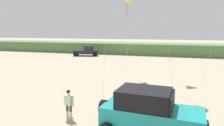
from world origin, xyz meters
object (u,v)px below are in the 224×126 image
at_px(distant_pickup, 87,51).
at_px(kite_blue_swept, 128,0).
at_px(jeep, 150,113).
at_px(person_watching, 69,103).

height_order(distant_pickup, kite_blue_swept, kite_blue_swept).
relative_size(jeep, distant_pickup, 1.00).
xyz_separation_m(person_watching, distant_pickup, (-11.03, 26.84, 0.00)).
bearing_deg(person_watching, kite_blue_swept, 87.44).
bearing_deg(distant_pickup, person_watching, -67.65).
bearing_deg(person_watching, jeep, -9.10).
xyz_separation_m(jeep, distant_pickup, (-15.51, 27.56, -0.26)).
relative_size(person_watching, distant_pickup, 0.34).
relative_size(jeep, person_watching, 2.96).
bearing_deg(kite_blue_swept, person_watching, -92.56).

